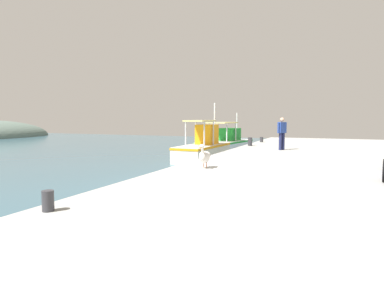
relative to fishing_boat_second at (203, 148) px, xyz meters
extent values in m
cube|color=#9E9E99|center=(-6.94, -7.01, -0.30)|extent=(36.00, 10.00, 0.80)
cube|color=silver|center=(-0.10, 0.00, -0.25)|extent=(5.13, 1.80, 0.90)
cube|color=orange|center=(-0.10, 0.00, 0.12)|extent=(5.17, 1.84, 0.12)
cube|color=orange|center=(0.54, -0.02, 0.79)|extent=(1.45, 1.03, 1.18)
cylinder|color=silver|center=(-1.26, -0.53, 0.89)|extent=(0.08, 0.08, 1.37)
cylinder|color=silver|center=(-1.22, 0.61, 0.89)|extent=(0.08, 0.08, 1.37)
cylinder|color=silver|center=(0.11, -0.58, 0.89)|extent=(0.08, 0.08, 1.37)
cylinder|color=silver|center=(0.15, 0.57, 0.89)|extent=(0.08, 0.08, 1.37)
cube|color=#D8CC72|center=(-0.55, 0.02, 1.61)|extent=(2.10, 1.27, 0.08)
cylinder|color=silver|center=(1.81, -0.06, 1.47)|extent=(0.10, 0.10, 2.54)
torus|color=orange|center=(0.54, 0.53, 0.79)|extent=(0.54, 0.12, 0.54)
cube|color=white|center=(6.44, 0.69, -0.35)|extent=(6.33, 2.95, 0.70)
cube|color=#1E8C2D|center=(6.44, 0.69, -0.07)|extent=(6.37, 2.99, 0.12)
cube|color=#1E8C2D|center=(7.20, 0.59, 0.49)|extent=(1.86, 1.52, 0.97)
cylinder|color=silver|center=(4.98, 0.11, 0.69)|extent=(0.08, 0.08, 1.38)
cylinder|color=silver|center=(5.18, 1.62, 0.69)|extent=(0.08, 0.08, 1.38)
cylinder|color=silver|center=(6.62, -0.10, 0.69)|extent=(0.08, 0.08, 1.38)
cylinder|color=silver|center=(6.82, 1.41, 0.69)|extent=(0.08, 0.08, 1.38)
cube|color=#D8CC72|center=(5.90, 0.76, 1.42)|extent=(2.66, 1.91, 0.08)
cylinder|color=silver|center=(8.71, 0.39, 1.11)|extent=(0.10, 0.10, 2.20)
cylinder|color=tan|center=(-7.98, -3.09, 0.21)|extent=(0.04, 0.04, 0.22)
cylinder|color=tan|center=(-7.98, -3.21, 0.21)|extent=(0.04, 0.04, 0.22)
ellipsoid|color=white|center=(-8.03, -3.15, 0.46)|extent=(0.65, 0.33, 0.40)
ellipsoid|color=silver|center=(-7.98, -3.15, 0.52)|extent=(0.55, 0.38, 0.28)
cylinder|color=white|center=(-8.22, -3.16, 0.68)|extent=(0.19, 0.09, 0.27)
sphere|color=white|center=(-8.30, -3.16, 0.84)|extent=(0.16, 0.16, 0.16)
cone|color=#F2B272|center=(-8.50, -3.16, 0.82)|extent=(0.30, 0.08, 0.07)
cylinder|color=#1E234C|center=(-0.41, -4.66, 0.55)|extent=(0.16, 0.16, 0.89)
cylinder|color=#1E234C|center=(-0.57, -4.54, 0.55)|extent=(0.16, 0.16, 0.89)
cube|color=navy|center=(-0.49, -4.60, 1.28)|extent=(0.48, 0.44, 0.57)
cylinder|color=navy|center=(-0.28, -4.75, 1.26)|extent=(0.10, 0.10, 0.54)
cylinder|color=navy|center=(-0.70, -4.44, 1.26)|extent=(0.10, 0.10, 0.54)
sphere|color=tan|center=(-0.49, -4.60, 1.69)|extent=(0.22, 0.22, 0.22)
cylinder|color=#333338|center=(-14.06, -2.46, 0.29)|extent=(0.21, 0.21, 0.38)
cylinder|color=#333338|center=(1.42, -2.46, 0.36)|extent=(0.26, 0.26, 0.51)
cylinder|color=#333338|center=(4.83, -2.46, 0.28)|extent=(0.23, 0.23, 0.36)
camera|label=1|loc=(-18.48, -7.17, 1.78)|focal=31.39mm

